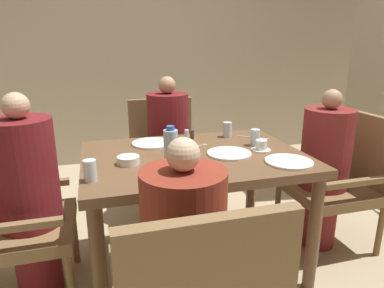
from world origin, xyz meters
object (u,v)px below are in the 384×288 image
object	(u,v)px
diner_in_near_chair	(184,266)
water_bottle	(171,149)
plate_main_left	(229,153)
glass_tall_far	(90,171)
diner_in_right_chair	(324,169)
chair_far_side	(165,152)
diner_in_far_chair	(168,147)
plate_dessert_center	(152,143)
glass_tall_mid	(227,130)
bowl_small	(128,160)
teacup_with_saucer	(261,146)
glass_tall_near	(255,137)
chair_right_side	(341,176)
plate_main_right	(289,162)
chair_left_side	(1,218)
diner_in_left_chair	(29,198)

from	to	relation	value
diner_in_near_chair	water_bottle	distance (m)	0.63
diner_in_near_chair	plate_main_left	size ratio (longest dim) A/B	4.09
glass_tall_far	diner_in_right_chair	bearing A→B (deg)	9.62
plate_main_left	diner_in_near_chair	bearing A→B (deg)	-123.90
plate_main_left	chair_far_side	bearing A→B (deg)	101.86
diner_in_near_chair	water_bottle	bearing A→B (deg)	82.10
chair_far_side	plate_main_left	world-z (taller)	chair_far_side
chair_far_side	diner_in_far_chair	xyz separation A→B (m)	(-0.00, -0.15, 0.09)
plate_dessert_center	chair_far_side	bearing A→B (deg)	71.46
glass_tall_mid	diner_in_right_chair	bearing A→B (deg)	-27.94
diner_in_near_chair	bowl_small	bearing A→B (deg)	101.17
diner_in_right_chair	glass_tall_far	bearing A→B (deg)	-170.38
plate_dessert_center	water_bottle	size ratio (longest dim) A/B	1.15
plate_dessert_center	water_bottle	world-z (taller)	water_bottle
teacup_with_saucer	diner_in_far_chair	bearing A→B (deg)	118.05
diner_in_right_chair	plate_dessert_center	bearing A→B (deg)	165.97
glass_tall_near	glass_tall_far	bearing A→B (deg)	-162.13
bowl_small	glass_tall_far	distance (m)	0.28
plate_main_left	bowl_small	xyz separation A→B (m)	(-0.58, -0.00, 0.02)
chair_right_side	glass_tall_far	world-z (taller)	chair_right_side
plate_main_right	chair_left_side	bearing A→B (deg)	169.41
teacup_with_saucer	water_bottle	xyz separation A→B (m)	(-0.59, -0.14, 0.08)
diner_in_far_chair	glass_tall_far	distance (m)	1.16
glass_tall_far	plate_main_right	bearing A→B (deg)	-1.65
diner_in_right_chair	diner_in_left_chair	bearing A→B (deg)	180.00
diner_in_near_chair	plate_dessert_center	bearing A→B (deg)	86.92
chair_left_side	diner_in_far_chair	xyz separation A→B (m)	(1.06, 0.73, 0.09)
bowl_small	plate_dessert_center	bearing A→B (deg)	61.14
diner_in_near_chair	diner_in_right_chair	bearing A→B (deg)	32.03
diner_in_left_chair	diner_in_right_chair	xyz separation A→B (m)	(1.82, 0.00, -0.03)
chair_left_side	teacup_with_saucer	bearing A→B (deg)	-1.62
water_bottle	glass_tall_mid	world-z (taller)	water_bottle
glass_tall_near	plate_dessert_center	bearing A→B (deg)	161.71
teacup_with_saucer	glass_tall_mid	distance (m)	0.36
diner_in_far_chair	plate_main_right	world-z (taller)	diner_in_far_chair
diner_in_far_chair	diner_in_right_chair	bearing A→B (deg)	-38.70
diner_in_far_chair	water_bottle	xyz separation A→B (m)	(-0.18, -0.91, 0.27)
chair_far_side	diner_in_right_chair	xyz separation A→B (m)	(0.91, -0.88, 0.07)
glass_tall_far	diner_in_near_chair	bearing A→B (deg)	-55.44
bowl_small	water_bottle	distance (m)	0.26
diner_in_far_chair	plate_main_left	distance (m)	0.83
diner_in_right_chair	plate_dessert_center	xyz separation A→B (m)	(-1.11, 0.28, 0.19)
diner_in_right_chair	plate_main_left	bearing A→B (deg)	-175.40
plate_main_left	glass_tall_far	bearing A→B (deg)	-165.92
chair_right_side	glass_tall_near	size ratio (longest dim) A/B	8.81
diner_in_right_chair	chair_left_side	bearing A→B (deg)	180.00
bowl_small	glass_tall_far	xyz separation A→B (m)	(-0.20, -0.19, 0.03)
chair_far_side	diner_in_near_chair	bearing A→B (deg)	-99.03
chair_far_side	plate_main_left	xyz separation A→B (m)	(0.20, -0.93, 0.26)
chair_far_side	water_bottle	xyz separation A→B (m)	(-0.18, -1.06, 0.36)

